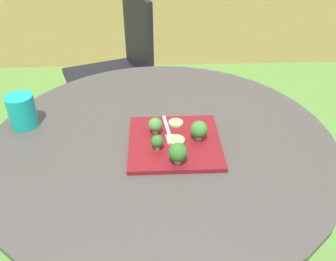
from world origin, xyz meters
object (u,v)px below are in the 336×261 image
Objects in this scene: drinking_glass at (22,113)px; fork at (168,132)px; patio_chair at (121,62)px; salad_plate at (175,142)px.

drinking_glass is 0.70× the size of fork.
patio_chair is at bearing 75.39° from drinking_glass.
fork is at bearing 111.97° from salad_plate.
patio_chair is at bearing 102.75° from fork.
salad_plate is 0.50m from drinking_glass.
fork is (0.47, -0.08, -0.03)m from drinking_glass.
drinking_glass reaches higher than salad_plate.
drinking_glass is 0.48m from fork.
salad_plate is at bearing -14.58° from drinking_glass.
drinking_glass is (-0.24, -0.92, 0.24)m from patio_chair.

